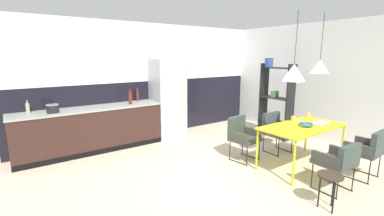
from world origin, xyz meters
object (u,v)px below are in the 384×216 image
mug_tall_blue (308,115)px  bottle_oil_tall (138,96)px  pendant_lamp_over_table_near (294,73)px  armchair_near_window (242,133)px  armchair_head_of_table (339,159)px  open_book (321,123)px  mug_dark_espresso (293,119)px  cooking_pot (53,109)px  armchair_by_stool (276,127)px  bottle_wine_green (28,108)px  dining_table (302,129)px  pendant_lamp_over_table_far (320,66)px  armchair_facing_counter (369,147)px  side_stool (330,178)px  refrigerator_column (168,98)px  open_shelf_unit (275,98)px  fruit_bowl (306,124)px  bottle_spice_small (130,98)px

mug_tall_blue → bottle_oil_tall: (-2.31, 2.84, 0.23)m
bottle_oil_tall → pendant_lamp_over_table_near: 3.45m
armchair_near_window → armchair_head_of_table: (0.23, -1.68, -0.01)m
open_book → bottle_oil_tall: 3.85m
armchair_near_window → mug_tall_blue: mug_tall_blue is taller
mug_dark_espresso → cooking_pot: bearing=144.5°
armchair_by_stool → bottle_wine_green: bearing=-27.1°
dining_table → pendant_lamp_over_table_far: size_ratio=1.56×
armchair_facing_counter → mug_tall_blue: size_ratio=6.68×
bottle_wine_green → open_book: bearing=-36.6°
bottle_oil_tall → side_stool: bearing=-79.8°
side_stool → mug_tall_blue: bearing=39.5°
refrigerator_column → open_shelf_unit: bearing=-36.4°
pendant_lamp_over_table_far → armchair_head_of_table: bearing=-130.3°
fruit_bowl → mug_dark_espresso: 0.37m
dining_table → armchair_facing_counter: 1.00m
open_book → pendant_lamp_over_table_near: bearing=171.3°
armchair_near_window → bottle_spice_small: 2.46m
open_book → bottle_wine_green: bearing=143.4°
fruit_bowl → mug_dark_espresso: size_ratio=1.82×
bottle_oil_tall → bottle_spice_small: 0.44m
refrigerator_column → fruit_bowl: refrigerator_column is taller
mug_dark_espresso → mug_tall_blue: size_ratio=1.09×
pendant_lamp_over_table_far → cooking_pot: bearing=142.6°
refrigerator_column → armchair_head_of_table: size_ratio=2.51×
bottle_spice_small → refrigerator_column: bearing=5.5°
refrigerator_column → mug_tall_blue: bearing=-58.1°
fruit_bowl → mug_tall_blue: (0.68, 0.38, 0.01)m
refrigerator_column → cooking_pot: refrigerator_column is taller
armchair_by_stool → open_book: (0.15, -0.84, 0.24)m
armchair_head_of_table → mug_dark_espresso: 1.24m
dining_table → open_book: open_book is taller
mug_tall_blue → armchair_by_stool: bearing=130.4°
refrigerator_column → pendant_lamp_over_table_far: size_ratio=1.88×
open_shelf_unit → mug_tall_blue: bearing=-20.8°
refrigerator_column → pendant_lamp_over_table_far: bearing=-66.7°
armchair_near_window → bottle_wine_green: bearing=-43.4°
bottle_spice_small → side_stool: bearing=-74.6°
fruit_bowl → refrigerator_column: bearing=107.7°
armchair_by_stool → bottle_wine_green: size_ratio=3.41×
open_book → mug_tall_blue: (0.23, 0.38, 0.04)m
dining_table → mug_tall_blue: mug_tall_blue is taller
dining_table → armchair_by_stool: bearing=69.6°
armchair_near_window → side_stool: bearing=71.5°
cooking_pot → open_shelf_unit: (4.53, -1.42, -0.04)m
armchair_facing_counter → bottle_oil_tall: bearing=115.2°
armchair_by_stool → bottle_wine_green: 4.74m
bottle_spice_small → side_stool: (1.05, -3.82, -0.62)m
side_stool → open_shelf_unit: bearing=50.3°
armchair_by_stool → side_stool: (-1.18, -1.74, -0.10)m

